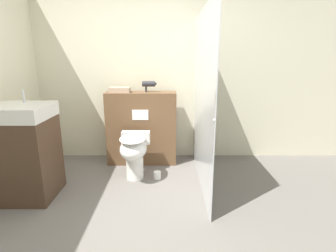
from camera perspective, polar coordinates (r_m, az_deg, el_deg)
ground_plane at (r=2.56m, az=-6.48°, el=-21.19°), size 12.00×12.00×0.00m
wall_back at (r=3.93m, az=-3.92°, el=11.04°), size 8.00×0.06×2.50m
partition_panel at (r=3.78m, az=-5.53°, el=-0.43°), size 0.98×0.32×1.03m
shower_glass at (r=3.08m, az=7.71°, el=5.60°), size 0.04×1.73×2.04m
toilet at (r=3.28m, az=-7.23°, el=-5.42°), size 0.37×0.57×0.57m
sink_vanity at (r=3.22m, az=-28.73°, el=-4.95°), size 0.62×0.57×1.17m
hair_drier at (r=3.68m, az=-3.93°, el=9.10°), size 0.21×0.08×0.15m
folded_towel at (r=3.70m, az=-10.24°, el=7.78°), size 0.28×0.16×0.07m
spare_toilet_roll at (r=3.40m, az=-2.19°, el=-10.63°), size 0.09×0.09×0.09m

